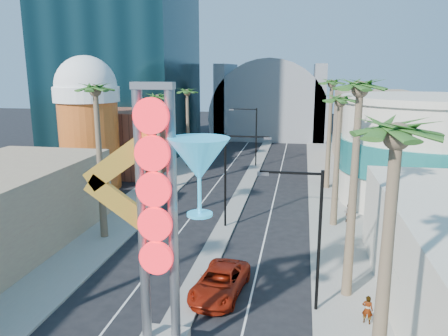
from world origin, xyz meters
TOP-DOWN VIEW (x-y plane):
  - sidewalk_west at (-9.50, 35.00)m, footprint 5.00×100.00m
  - sidewalk_east at (9.50, 35.00)m, footprint 5.00×100.00m
  - median at (0.00, 38.00)m, footprint 1.60×84.00m
  - brick_filler_west at (-16.00, 38.00)m, footprint 10.00×10.00m
  - filler_east at (16.00, 48.00)m, footprint 10.00×20.00m
  - beer_mug at (-17.00, 30.00)m, footprint 7.00×7.00m
  - turquoise_building at (18.00, 30.00)m, footprint 16.60×16.60m
  - canopy at (0.00, 72.00)m, footprint 22.00×16.00m
  - neon_sign at (0.82, 2.96)m, footprint 6.53×2.60m
  - streetlight_0 at (0.55, 20.00)m, footprint 3.79×0.25m
  - streetlight_1 at (-0.55, 44.00)m, footprint 3.79×0.25m
  - streetlight_2 at (6.72, 8.00)m, footprint 3.45×0.25m
  - palm_1 at (-9.00, 16.00)m, footprint 2.40×2.40m
  - palm_2 at (-9.00, 30.00)m, footprint 2.40×2.40m
  - palm_3 at (-9.00, 42.00)m, footprint 2.40×2.40m
  - palm_4 at (9.00, 0.00)m, footprint 2.40×2.40m
  - palm_5 at (9.00, 10.00)m, footprint 2.40×2.40m
  - palm_6 at (9.00, 22.00)m, footprint 2.40×2.40m
  - palm_7 at (9.00, 34.00)m, footprint 2.40×2.40m
  - red_pickup at (1.65, 8.89)m, footprint 3.21×5.87m
  - pedestrian_a at (9.76, 7.08)m, footprint 0.65×0.52m
  - pedestrian_b at (10.26, 22.82)m, footprint 0.98×0.92m

SIDE VIEW (x-z plane):
  - sidewalk_west at x=-9.50m, z-range 0.00..0.15m
  - sidewalk_east at x=9.50m, z-range 0.00..0.15m
  - median at x=0.00m, z-range 0.00..0.15m
  - red_pickup at x=1.65m, z-range 0.00..1.56m
  - pedestrian_a at x=9.76m, z-range 0.15..1.69m
  - pedestrian_b at x=10.26m, z-range 0.15..1.76m
  - brick_filler_west at x=-16.00m, z-range 0.00..8.00m
  - canopy at x=0.00m, z-range -6.69..15.31m
  - streetlight_2 at x=6.72m, z-range 0.83..8.83m
  - streetlight_0 at x=0.55m, z-range 0.88..8.88m
  - streetlight_1 at x=-0.55m, z-range 0.88..8.88m
  - filler_east at x=16.00m, z-range 0.00..10.00m
  - turquoise_building at x=18.00m, z-range -0.05..10.55m
  - neon_sign at x=0.82m, z-range 1.03..13.58m
  - beer_mug at x=-17.00m, z-range 0.59..15.09m
  - palm_2 at x=-9.00m, z-range 3.88..15.08m
  - palm_3 at x=-9.00m, z-range 3.88..15.08m
  - palm_6 at x=9.00m, z-range 4.08..15.78m
  - palm_4 at x=9.00m, z-range 4.28..16.48m
  - palm_1 at x=-9.00m, z-range 4.47..17.17m
  - palm_7 at x=9.00m, z-range 4.47..17.17m
  - palm_5 at x=9.00m, z-range 4.67..17.87m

